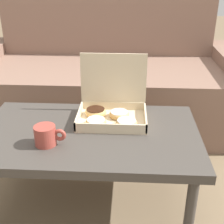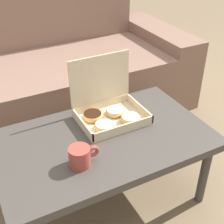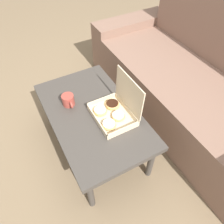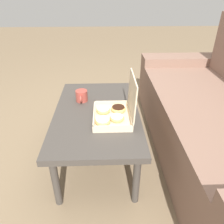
{
  "view_description": "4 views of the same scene",
  "coord_description": "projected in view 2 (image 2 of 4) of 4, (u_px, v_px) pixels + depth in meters",
  "views": [
    {
      "loc": [
        0.18,
        -1.35,
        1.1
      ],
      "look_at": [
        0.1,
        -0.02,
        0.46
      ],
      "focal_mm": 50.0,
      "sensor_mm": 36.0,
      "label": 1
    },
    {
      "loc": [
        -0.49,
        -1.15,
        1.29
      ],
      "look_at": [
        0.1,
        -0.02,
        0.46
      ],
      "focal_mm": 50.0,
      "sensor_mm": 36.0,
      "label": 2
    },
    {
      "loc": [
        0.99,
        -0.5,
        1.59
      ],
      "look_at": [
        0.1,
        -0.02,
        0.46
      ],
      "focal_mm": 35.0,
      "sensor_mm": 36.0,
      "label": 3
    },
    {
      "loc": [
        1.35,
        -0.06,
        1.2
      ],
      "look_at": [
        0.1,
        -0.02,
        0.46
      ],
      "focal_mm": 35.0,
      "sensor_mm": 36.0,
      "label": 4
    }
  ],
  "objects": [
    {
      "name": "ground_plane",
      "position": [
        95.0,
        183.0,
        1.75
      ],
      "size": [
        12.0,
        12.0,
        0.0
      ],
      "primitive_type": "plane",
      "color": "#756047"
    },
    {
      "name": "coffee_table",
      "position": [
        104.0,
        145.0,
        1.46
      ],
      "size": [
        1.0,
        0.6,
        0.41
      ],
      "color": "#3D3833",
      "rests_on": "ground_plane"
    },
    {
      "name": "couch",
      "position": [
        43.0,
        74.0,
        2.21
      ],
      "size": [
        2.08,
        0.87,
        0.97
      ],
      "color": "#7A5B4C",
      "rests_on": "ground_plane"
    },
    {
      "name": "coffee_mug",
      "position": [
        81.0,
        156.0,
        1.27
      ],
      "size": [
        0.13,
        0.09,
        0.09
      ],
      "color": "#993D33",
      "rests_on": "coffee_table"
    },
    {
      "name": "pastry_box",
      "position": [
        109.0,
        110.0,
        1.54
      ],
      "size": [
        0.33,
        0.26,
        0.3
      ],
      "color": "beige",
      "rests_on": "coffee_table"
    }
  ]
}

